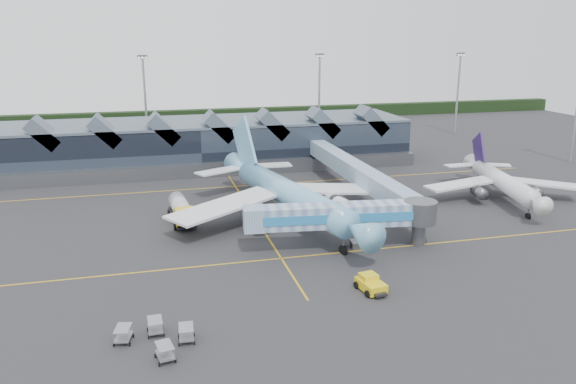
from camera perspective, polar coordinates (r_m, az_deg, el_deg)
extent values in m
plane|color=#2D2C2F|center=(78.28, -2.08, -4.59)|extent=(260.00, 260.00, 0.00)
cube|color=gold|center=(71.02, -0.69, -6.76)|extent=(120.00, 0.25, 0.01)
cube|color=gold|center=(104.56, -5.38, 0.58)|extent=(120.00, 0.25, 0.01)
cube|color=gold|center=(87.54, -3.49, -2.39)|extent=(0.25, 60.00, 0.01)
cube|color=black|center=(184.17, -9.52, 7.62)|extent=(260.00, 4.00, 4.00)
cube|color=black|center=(122.35, -9.26, 4.82)|extent=(90.00, 20.00, 9.00)
cube|color=slate|center=(121.57, -9.36, 7.00)|extent=(90.00, 20.00, 0.60)
cube|color=#56585D|center=(112.30, -8.65, 2.21)|extent=(90.00, 2.50, 2.60)
cube|color=slate|center=(115.68, -23.53, 5.52)|extent=(6.43, 6.00, 6.43)
cube|color=slate|center=(114.43, -18.07, 5.95)|extent=(6.43, 6.00, 6.43)
cube|color=slate|center=(114.24, -12.54, 6.33)|extent=(6.43, 6.00, 6.43)
cube|color=slate|center=(115.10, -7.03, 6.66)|extent=(6.43, 6.00, 6.43)
cube|color=slate|center=(117.00, -1.65, 6.91)|extent=(6.43, 6.00, 6.43)
cube|color=slate|center=(119.88, 3.52, 7.10)|extent=(6.43, 6.00, 6.43)
cube|color=slate|center=(123.67, 8.42, 7.23)|extent=(6.43, 6.00, 6.43)
cylinder|color=gray|center=(144.69, -14.28, 8.80)|extent=(0.56, 0.56, 22.00)
cube|color=#56585D|center=(143.88, -14.58, 13.15)|extent=(2.40, 0.50, 0.90)
cylinder|color=gray|center=(151.67, 3.19, 9.55)|extent=(0.56, 0.56, 22.00)
cube|color=#56585D|center=(150.90, 3.25, 13.71)|extent=(2.40, 0.50, 0.90)
cylinder|color=gray|center=(166.35, 16.85, 9.46)|extent=(0.56, 0.56, 22.00)
cube|color=#56585D|center=(165.65, 17.15, 13.23)|extent=(2.40, 0.50, 0.90)
cylinder|color=#6FB2E2|center=(83.60, 0.26, -0.25)|extent=(10.60, 31.39, 3.86)
cone|color=#6FB2E2|center=(68.59, 7.31, -4.00)|extent=(4.94, 6.08, 3.86)
cube|color=black|center=(67.80, 7.65, -3.52)|extent=(1.51, 0.65, 0.48)
cone|color=#6FB2E2|center=(100.46, -4.77, 2.59)|extent=(5.33, 7.82, 3.86)
cube|color=white|center=(81.10, -6.38, -1.35)|extent=(18.07, 13.94, 1.27)
cube|color=white|center=(89.63, 5.50, 0.32)|extent=(18.02, 7.44, 1.27)
cylinder|color=white|center=(79.43, -3.23, -2.38)|extent=(3.51, 5.76, 2.39)
cylinder|color=white|center=(85.33, 4.89, -1.13)|extent=(3.51, 5.76, 2.39)
cube|color=#6FB2E2|center=(98.00, -4.42, 4.67)|extent=(2.60, 9.75, 10.64)
cube|color=white|center=(97.58, -7.05, 2.13)|extent=(8.60, 6.40, 0.25)
cube|color=white|center=(101.11, -1.99, 2.72)|extent=(8.12, 3.32, 0.25)
cylinder|color=#56585D|center=(72.43, 5.64, -5.43)|extent=(0.28, 0.28, 2.24)
cylinder|color=#56585D|center=(84.26, -2.14, -2.30)|extent=(0.28, 0.28, 2.24)
cylinder|color=#56585D|center=(87.08, 1.78, -1.70)|extent=(0.28, 0.28, 2.24)
cylinder|color=black|center=(72.69, 5.62, -5.96)|extent=(0.76, 1.50, 1.43)
cylinder|color=white|center=(101.19, 21.03, 0.95)|extent=(7.13, 20.97, 2.97)
cone|color=white|center=(90.59, 24.03, -1.02)|extent=(3.63, 4.10, 2.97)
cube|color=black|center=(90.04, 24.19, -0.72)|extent=(1.17, 0.56, 0.48)
cone|color=white|center=(112.62, 18.50, 2.72)|extent=(3.87, 5.26, 2.97)
cube|color=white|center=(99.60, 17.12, 0.77)|extent=(12.71, 5.20, 0.99)
cube|color=white|center=(105.12, 24.27, 0.83)|extent=(12.65, 9.48, 0.99)
cylinder|color=#56585D|center=(98.41, 18.82, 0.00)|extent=(2.53, 3.87, 1.84)
cylinder|color=#56585D|center=(102.16, 23.66, 0.07)|extent=(2.53, 3.87, 1.84)
cube|color=#2C194C|center=(110.99, 18.84, 3.96)|extent=(1.79, 6.63, 7.25)
cube|color=white|center=(110.64, 17.05, 2.62)|extent=(5.75, 2.31, 0.25)
cube|color=white|center=(113.06, 20.25, 2.61)|extent=(6.01, 4.33, 0.25)
cylinder|color=#56585D|center=(93.26, 23.23, -1.98)|extent=(0.28, 0.28, 1.72)
cylinder|color=#56585D|center=(101.59, 19.40, -0.21)|extent=(0.28, 0.28, 1.72)
cylinder|color=#56585D|center=(103.58, 21.99, -0.17)|extent=(0.28, 0.28, 1.72)
cylinder|color=black|center=(93.41, 23.20, -2.30)|extent=(0.66, 1.17, 1.10)
cube|color=#6983B0|center=(72.96, 5.14, -2.36)|extent=(20.20, 5.32, 2.90)
cube|color=#2680BE|center=(71.53, 5.42, -2.74)|extent=(19.87, 2.47, 1.20)
cube|color=#6983B0|center=(71.41, -3.50, -2.73)|extent=(2.96, 3.48, 3.00)
cylinder|color=#56585D|center=(74.40, 7.36, -3.94)|extent=(0.70, 0.70, 4.59)
cube|color=#56585D|center=(75.03, 7.31, -5.27)|extent=(2.62, 2.27, 0.90)
cylinder|color=black|center=(74.83, 6.57, -5.38)|extent=(0.50, 0.94, 0.90)
cylinder|color=black|center=(75.32, 8.05, -5.29)|extent=(0.50, 0.94, 0.90)
cylinder|color=#56585D|center=(76.09, 13.25, -1.97)|extent=(4.40, 4.40, 3.00)
cylinder|color=#56585D|center=(76.80, 13.15, -3.60)|extent=(1.80, 1.80, 4.59)
cube|color=black|center=(85.57, -10.78, -2.50)|extent=(3.44, 10.13, 0.55)
cube|color=yellow|center=(81.67, -10.43, -2.50)|extent=(2.84, 2.63, 2.43)
cube|color=black|center=(80.67, -10.36, -2.32)|extent=(2.44, 0.36, 1.11)
cylinder|color=#B0AFB4|center=(86.38, -10.97, -1.29)|extent=(3.04, 6.59, 2.54)
sphere|color=#B0AFB4|center=(89.43, -11.26, -0.73)|extent=(2.43, 2.43, 2.43)
sphere|color=#B0AFB4|center=(83.35, -10.64, -1.90)|extent=(2.43, 2.43, 2.43)
cylinder|color=black|center=(82.37, -11.38, -3.45)|extent=(0.47, 1.13, 1.11)
cylinder|color=black|center=(82.73, -9.49, -3.27)|extent=(0.47, 1.13, 1.11)
cylinder|color=black|center=(86.02, -11.74, -2.65)|extent=(0.47, 1.13, 1.11)
cylinder|color=black|center=(86.36, -9.92, -2.48)|extent=(0.47, 1.13, 1.11)
cylinder|color=black|center=(88.63, -11.98, -2.11)|extent=(0.47, 1.13, 1.11)
cylinder|color=black|center=(88.97, -10.21, -1.95)|extent=(0.47, 1.13, 1.11)
cube|color=yellow|center=(62.88, 8.43, -9.34)|extent=(2.70, 3.86, 0.99)
cube|color=yellow|center=(63.03, 8.17, -8.52)|extent=(2.01, 1.84, 0.69)
cube|color=black|center=(61.55, 9.34, -10.21)|extent=(1.49, 0.99, 0.30)
cylinder|color=black|center=(61.54, 8.08, -10.21)|extent=(0.41, 0.83, 0.79)
cylinder|color=black|center=(62.66, 9.90, -9.80)|extent=(0.41, 0.83, 0.79)
cylinder|color=black|center=(63.38, 6.96, -9.37)|extent=(0.41, 0.83, 0.79)
cylinder|color=black|center=(64.47, 8.74, -8.99)|extent=(0.41, 0.83, 0.79)
cube|color=#96989E|center=(55.57, -13.32, -13.36)|extent=(1.41, 2.13, 0.14)
cube|color=#96989E|center=(55.15, -13.37, -12.55)|extent=(1.41, 2.13, 0.08)
cylinder|color=black|center=(56.43, -12.62, -13.25)|extent=(0.13, 0.34, 0.34)
cube|color=#96989E|center=(53.85, -10.28, -14.19)|extent=(1.43, 2.14, 0.14)
cube|color=#96989E|center=(53.41, -10.33, -13.35)|extent=(1.43, 2.14, 0.08)
cylinder|color=black|center=(54.67, -9.52, -14.07)|extent=(0.13, 0.34, 0.34)
cube|color=#96989E|center=(54.98, -16.37, -13.94)|extent=(1.71, 2.30, 0.14)
cube|color=#96989E|center=(54.55, -16.44, -13.12)|extent=(1.71, 2.30, 0.08)
cylinder|color=black|center=(55.63, -15.43, -13.90)|extent=(0.18, 0.35, 0.34)
cube|color=#96989E|center=(51.45, -12.38, -15.84)|extent=(1.69, 2.29, 0.14)
cube|color=#96989E|center=(51.00, -12.44, -14.98)|extent=(1.69, 2.29, 0.08)
cylinder|color=black|center=(52.39, -11.78, -15.63)|extent=(0.18, 0.35, 0.34)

